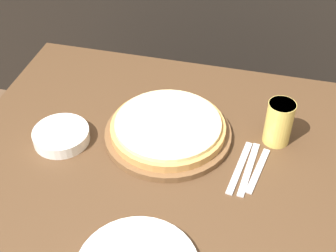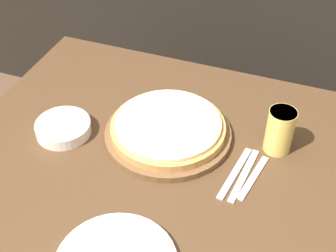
# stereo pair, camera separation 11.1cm
# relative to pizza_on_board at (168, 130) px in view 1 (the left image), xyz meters

# --- Properties ---
(dining_table) EXTENTS (1.12, 1.00, 0.75)m
(dining_table) POSITION_rel_pizza_on_board_xyz_m (-0.01, -0.11, -0.40)
(dining_table) COLOR #4C331E
(dining_table) RESTS_ON ground_plane
(pizza_on_board) EXTENTS (0.37, 0.37, 0.06)m
(pizza_on_board) POSITION_rel_pizza_on_board_xyz_m (0.00, 0.00, 0.00)
(pizza_on_board) COLOR brown
(pizza_on_board) RESTS_ON dining_table
(beer_glass) EXTENTS (0.08, 0.08, 0.13)m
(beer_glass) POSITION_rel_pizza_on_board_xyz_m (0.31, 0.06, 0.05)
(beer_glass) COLOR #E5C65B
(beer_glass) RESTS_ON dining_table
(side_bowl) EXTENTS (0.16, 0.16, 0.04)m
(side_bowl) POSITION_rel_pizza_on_board_xyz_m (-0.29, -0.09, -0.01)
(side_bowl) COLOR white
(side_bowl) RESTS_ON dining_table
(fork) EXTENTS (0.05, 0.21, 0.00)m
(fork) POSITION_rel_pizza_on_board_xyz_m (0.22, -0.08, -0.02)
(fork) COLOR silver
(fork) RESTS_ON dining_table
(dinner_knife) EXTENTS (0.04, 0.21, 0.00)m
(dinner_knife) POSITION_rel_pizza_on_board_xyz_m (0.25, -0.08, -0.02)
(dinner_knife) COLOR silver
(dinner_knife) RESTS_ON dining_table
(spoon) EXTENTS (0.05, 0.18, 0.00)m
(spoon) POSITION_rel_pizza_on_board_xyz_m (0.27, -0.08, -0.02)
(spoon) COLOR silver
(spoon) RESTS_ON dining_table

